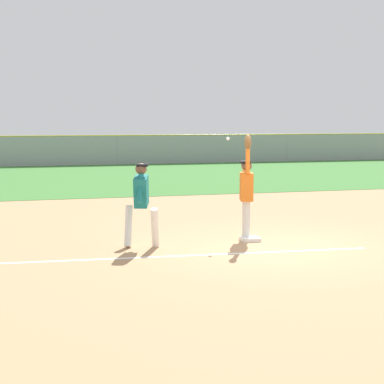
# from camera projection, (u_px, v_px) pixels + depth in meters

# --- Properties ---
(ground_plane) EXTENTS (72.22, 72.22, 0.00)m
(ground_plane) POSITION_uv_depth(u_px,v_px,m) (268.00, 247.00, 12.38)
(ground_plane) COLOR tan
(outfield_grass) EXTENTS (41.73, 14.72, 0.01)m
(outfield_grass) POSITION_uv_depth(u_px,v_px,m) (139.00, 176.00, 27.69)
(outfield_grass) COLOR #3D7533
(outfield_grass) RESTS_ON ground_plane
(chalk_foul_line) EXTENTS (11.98, 0.89, 0.01)m
(chalk_foul_line) POSITION_uv_depth(u_px,v_px,m) (62.00, 261.00, 11.18)
(chalk_foul_line) COLOR white
(chalk_foul_line) RESTS_ON ground_plane
(first_base) EXTENTS (0.38, 0.38, 0.08)m
(first_base) POSITION_uv_depth(u_px,v_px,m) (250.00, 239.00, 13.03)
(first_base) COLOR white
(first_base) RESTS_ON ground_plane
(fielder) EXTENTS (0.36, 0.89, 2.28)m
(fielder) POSITION_uv_depth(u_px,v_px,m) (246.00, 188.00, 13.06)
(fielder) COLOR silver
(fielder) RESTS_ON ground_plane
(runner) EXTENTS (0.76, 0.83, 1.72)m
(runner) POSITION_uv_depth(u_px,v_px,m) (141.00, 199.00, 12.25)
(runner) COLOR white
(runner) RESTS_ON ground_plane
(baseball) EXTENTS (0.07, 0.07, 0.07)m
(baseball) POSITION_uv_depth(u_px,v_px,m) (228.00, 139.00, 13.14)
(baseball) COLOR white
(outfield_fence) EXTENTS (41.81, 0.08, 1.70)m
(outfield_fence) POSITION_uv_depth(u_px,v_px,m) (117.00, 150.00, 34.66)
(outfield_fence) COLOR #93999E
(outfield_fence) RESTS_ON ground_plane
(parked_car_red) EXTENTS (4.45, 2.21, 1.25)m
(parked_car_red) POSITION_uv_depth(u_px,v_px,m) (31.00, 152.00, 35.79)
(parked_car_red) COLOR #B21E1E
(parked_car_red) RESTS_ON ground_plane
(parked_car_black) EXTENTS (4.46, 2.24, 1.25)m
(parked_car_black) POSITION_uv_depth(u_px,v_px,m) (134.00, 150.00, 37.28)
(parked_car_black) COLOR black
(parked_car_black) RESTS_ON ground_plane
(parked_car_green) EXTENTS (4.48, 2.26, 1.25)m
(parked_car_green) POSITION_uv_depth(u_px,v_px,m) (231.00, 149.00, 38.84)
(parked_car_green) COLOR #1E6B33
(parked_car_green) RESTS_ON ground_plane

